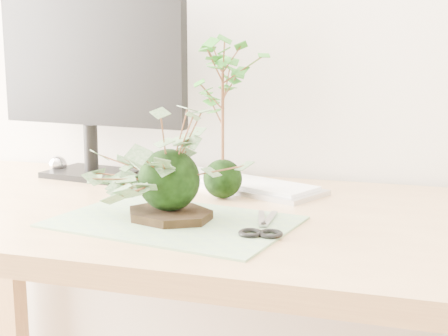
{
  "coord_description": "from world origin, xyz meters",
  "views": [
    {
      "loc": [
        0.32,
        0.12,
        1.04
      ],
      "look_at": [
        0.0,
        1.14,
        0.84
      ],
      "focal_mm": 50.0,
      "sensor_mm": 36.0,
      "label": 1
    }
  ],
  "objects_px": {
    "ivy_kokedama": "(169,151)",
    "keyboard": "(228,181)",
    "maple_kokedama": "(223,83)",
    "monitor": "(90,68)",
    "desk": "(235,255)"
  },
  "relations": [
    {
      "from": "ivy_kokedama",
      "to": "monitor",
      "type": "distance_m",
      "value": 0.49
    },
    {
      "from": "ivy_kokedama",
      "to": "monitor",
      "type": "height_order",
      "value": "monitor"
    },
    {
      "from": "ivy_kokedama",
      "to": "monitor",
      "type": "xyz_separation_m",
      "value": [
        -0.34,
        0.33,
        0.14
      ]
    },
    {
      "from": "keyboard",
      "to": "monitor",
      "type": "distance_m",
      "value": 0.43
    },
    {
      "from": "desk",
      "to": "monitor",
      "type": "distance_m",
      "value": 0.6
    },
    {
      "from": "maple_kokedama",
      "to": "keyboard",
      "type": "distance_m",
      "value": 0.26
    },
    {
      "from": "desk",
      "to": "maple_kokedama",
      "type": "distance_m",
      "value": 0.34
    },
    {
      "from": "ivy_kokedama",
      "to": "desk",
      "type": "bearing_deg",
      "value": 47.06
    },
    {
      "from": "ivy_kokedama",
      "to": "keyboard",
      "type": "xyz_separation_m",
      "value": [
        0.01,
        0.33,
        -0.12
      ]
    },
    {
      "from": "ivy_kokedama",
      "to": "keyboard",
      "type": "relative_size",
      "value": 0.84
    },
    {
      "from": "maple_kokedama",
      "to": "monitor",
      "type": "distance_m",
      "value": 0.4
    },
    {
      "from": "keyboard",
      "to": "monitor",
      "type": "bearing_deg",
      "value": -157.44
    },
    {
      "from": "ivy_kokedama",
      "to": "maple_kokedama",
      "type": "bearing_deg",
      "value": 79.46
    },
    {
      "from": "maple_kokedama",
      "to": "monitor",
      "type": "xyz_separation_m",
      "value": [
        -0.38,
        0.13,
        0.02
      ]
    },
    {
      "from": "ivy_kokedama",
      "to": "keyboard",
      "type": "bearing_deg",
      "value": 88.46
    }
  ]
}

